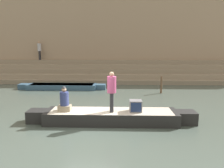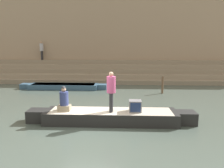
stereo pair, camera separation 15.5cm
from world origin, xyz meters
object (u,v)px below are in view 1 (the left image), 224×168
object	(u,v)px
rowboat_main	(111,116)
mooring_post	(161,85)
person_standing	(112,89)
person_on_steps	(39,49)
person_rowing	(64,101)
moored_boat_shore	(62,86)
tv_set	(136,106)

from	to	relation	value
rowboat_main	mooring_post	world-z (taller)	mooring_post
person_standing	person_on_steps	size ratio (longest dim) A/B	0.92
person_rowing	moored_boat_shore	bearing A→B (deg)	89.81
tv_set	person_on_steps	size ratio (longest dim) A/B	0.28
mooring_post	tv_set	bearing A→B (deg)	-110.45
moored_boat_shore	mooring_post	xyz separation A→B (m)	(6.94, -1.21, 0.37)
rowboat_main	person_rowing	world-z (taller)	person_rowing
person_on_steps	person_rowing	bearing A→B (deg)	-25.94
rowboat_main	moored_boat_shore	world-z (taller)	rowboat_main
moored_boat_shore	person_on_steps	distance (m)	6.78
person_on_steps	moored_boat_shore	bearing A→B (deg)	-16.39
rowboat_main	person_standing	size ratio (longest dim) A/B	4.25
rowboat_main	tv_set	bearing A→B (deg)	-1.24
tv_set	mooring_post	world-z (taller)	mooring_post
person_standing	mooring_post	size ratio (longest dim) A/B	1.42
tv_set	person_on_steps	distance (m)	14.87
tv_set	person_standing	bearing A→B (deg)	175.53
mooring_post	person_on_steps	size ratio (longest dim) A/B	0.65
rowboat_main	mooring_post	distance (m)	6.51
rowboat_main	person_on_steps	xyz separation A→B (m)	(-7.22, 12.16, 2.52)
moored_boat_shore	mooring_post	size ratio (longest dim) A/B	5.52
rowboat_main	person_standing	xyz separation A→B (m)	(0.03, -0.11, 1.16)
person_rowing	moored_boat_shore	distance (m)	7.24
tv_set	mooring_post	xyz separation A→B (m)	(2.15, 5.75, -0.16)
tv_set	person_on_steps	xyz separation A→B (m)	(-8.22, 12.22, 2.05)
mooring_post	person_on_steps	xyz separation A→B (m)	(-10.36, 6.46, 2.21)
person_standing	tv_set	world-z (taller)	person_standing
person_standing	person_on_steps	distance (m)	14.32
person_standing	rowboat_main	bearing A→B (deg)	89.17
rowboat_main	person_rowing	xyz separation A→B (m)	(-1.90, -0.05, 0.64)
person_standing	moored_boat_shore	distance (m)	8.09
tv_set	mooring_post	bearing A→B (deg)	61.89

